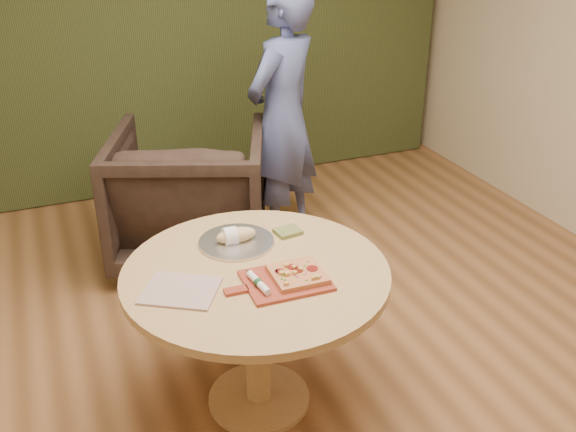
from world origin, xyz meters
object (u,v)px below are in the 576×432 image
Objects in this scene: cutlery_roll at (259,283)px; serving_tray at (236,242)px; flatbread_pizza at (297,274)px; pizza_paddle at (284,281)px; bread_roll at (234,236)px; armchair at (190,189)px; person_standing at (283,117)px; pedestal_table at (256,296)px.

cutlery_roll is 0.56× the size of serving_tray.
cutlery_roll is (-0.18, -0.01, 0.00)m from flatbread_pizza.
pizza_paddle is 2.32× the size of bread_roll.
pizza_paddle is at bearing 111.22° from armchair.
cutlery_roll is at bearing -93.58° from bread_roll.
bread_roll is at bearing 107.25° from armchair.
bread_roll is (-0.15, 0.40, 0.02)m from flatbread_pizza.
armchair is at bearing 92.50° from flatbread_pizza.
bread_roll is 1.51m from person_standing.
serving_tray is at bearing 102.65° from pizza_paddle.
bread_roll is at bearing 93.27° from pedestal_table.
person_standing is at bearing 64.52° from pedestal_table.
bread_roll is at bearing 25.42° from person_standing.
serving_tray reaches higher than pizza_paddle.
flatbread_pizza is 0.43m from bread_roll.
flatbread_pizza is 0.63× the size of serving_tray.
serving_tray is 0.20× the size of person_standing.
pizza_paddle is 1.99× the size of flatbread_pizza.
flatbread_pizza is 1.17× the size of bread_roll.
flatbread_pizza reaches higher than serving_tray.
person_standing is (0.75, 1.31, 0.13)m from serving_tray.
armchair is (0.11, 1.66, -0.28)m from cutlery_roll.
armchair is at bearing 86.29° from bread_roll.
bread_roll is (-0.09, 0.40, 0.04)m from pizza_paddle.
pizza_paddle is at bearing -4.21° from cutlery_roll.
bread_roll is at bearing 111.01° from flatbread_pizza.
pedestal_table is 1.19× the size of armchair.
bread_roll is (-0.01, 0.00, 0.04)m from serving_tray.
armchair reaches higher than cutlery_roll.
armchair is at bearing 91.67° from pizza_paddle.
pedestal_table is 0.26m from flatbread_pizza.
serving_tray reaches higher than pedestal_table.
serving_tray is 1.84× the size of bread_roll.
armchair is 0.56× the size of person_standing.
bread_roll is 1.29m from armchair.
person_standing is at bearing -154.75° from armchair.
person_standing is (0.61, 1.70, 0.11)m from flatbread_pizza.
cutlery_roll is 0.11× the size of person_standing.
pizza_paddle is 0.45× the size of armchair.
pedestal_table is at bearing 67.94° from cutlery_roll.
flatbread_pizza is 1.68m from armchair.
pedestal_table is 3.33× the size of serving_tray.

